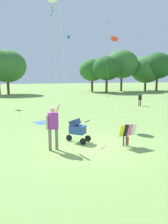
% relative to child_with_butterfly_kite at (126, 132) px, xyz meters
% --- Properties ---
extents(ground_plane, '(120.00, 120.00, 0.00)m').
position_rel_child_with_butterfly_kite_xyz_m(ground_plane, '(-1.33, 0.15, -0.59)').
color(ground_plane, '#75994C').
extents(treeline_distant, '(35.27, 7.05, 6.70)m').
position_rel_child_with_butterfly_kite_xyz_m(treeline_distant, '(4.39, 27.17, 3.32)').
color(treeline_distant, brown).
rests_on(treeline_distant, ground).
extents(child_with_butterfly_kite, '(0.79, 0.41, 0.95)m').
position_rel_child_with_butterfly_kite_xyz_m(child_with_butterfly_kite, '(0.00, 0.00, 0.00)').
color(child_with_butterfly_kite, '#4C4C51').
rests_on(child_with_butterfly_kite, ground).
extents(person_adult_flyer, '(0.56, 0.56, 1.79)m').
position_rel_child_with_butterfly_kite_xyz_m(person_adult_flyer, '(-2.94, 0.23, 0.45)').
color(person_adult_flyer, '#7F705B').
rests_on(person_adult_flyer, ground).
extents(stroller, '(1.03, 0.92, 1.03)m').
position_rel_child_with_butterfly_kite_xyz_m(stroller, '(-1.80, 1.06, 0.02)').
color(stroller, black).
rests_on(stroller, ground).
extents(kite_green_novelty, '(2.33, 3.30, 5.58)m').
position_rel_child_with_butterfly_kite_xyz_m(kite_green_novelty, '(2.47, 7.74, 4.71)').
color(kite_green_novelty, red).
rests_on(kite_green_novelty, ground).
extents(distant_kites_cluster, '(28.23, 13.14, 8.19)m').
position_rel_child_with_butterfly_kite_xyz_m(distant_kites_cluster, '(-1.16, 20.50, 9.79)').
color(distant_kites_cluster, black).
extents(person_red_shirt, '(0.36, 0.18, 1.14)m').
position_rel_child_with_butterfly_kite_xyz_m(person_red_shirt, '(6.32, 10.85, 0.08)').
color(person_red_shirt, '#232328').
rests_on(person_red_shirt, ground).
extents(picnic_blanket, '(1.38, 1.30, 0.02)m').
position_rel_child_with_butterfly_kite_xyz_m(picnic_blanket, '(-2.81, 5.63, -0.58)').
color(picnic_blanket, '#3366B2').
rests_on(picnic_blanket, ground).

